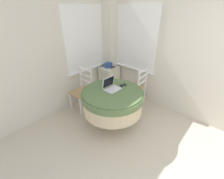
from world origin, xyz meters
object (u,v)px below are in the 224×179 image
(round_dining_table, at_px, (113,99))
(corner_cabinet, at_px, (109,79))
(laptop, at_px, (111,87))
(cell_phone, at_px, (125,85))
(dining_chair_near_back_window, at_px, (83,90))
(book_on_cabinet, at_px, (111,67))
(storage_box, at_px, (108,65))
(computer_mouse, at_px, (122,85))
(dining_chair_near_right_window, at_px, (136,88))

(round_dining_table, distance_m, corner_cabinet, 1.43)
(laptop, xyz_separation_m, corner_cabinet, (0.94, 0.93, -0.46))
(laptop, height_order, cell_phone, laptop)
(dining_chair_near_back_window, height_order, corner_cabinet, dining_chair_near_back_window)
(book_on_cabinet, bearing_deg, round_dining_table, -136.11)
(cell_phone, distance_m, book_on_cabinet, 1.20)
(corner_cabinet, height_order, book_on_cabinet, book_on_cabinet)
(round_dining_table, relative_size, cell_phone, 10.47)
(round_dining_table, relative_size, storage_box, 6.49)
(laptop, distance_m, storage_box, 1.30)
(dining_chair_near_back_window, bearing_deg, round_dining_table, -87.57)
(corner_cabinet, distance_m, storage_box, 0.43)
(computer_mouse, xyz_separation_m, dining_chair_near_right_window, (0.63, 0.05, -0.32))
(laptop, bearing_deg, corner_cabinet, 44.44)
(computer_mouse, bearing_deg, laptop, 158.16)
(laptop, height_order, book_on_cabinet, laptop)
(laptop, relative_size, storage_box, 1.69)
(computer_mouse, bearing_deg, storage_box, 55.18)
(storage_box, bearing_deg, laptop, -134.55)
(computer_mouse, height_order, cell_phone, computer_mouse)
(cell_phone, xyz_separation_m, storage_box, (0.61, 1.03, 0.01))
(round_dining_table, xyz_separation_m, laptop, (0.05, 0.08, 0.23))
(book_on_cabinet, bearing_deg, corner_cabinet, 138.71)
(laptop, xyz_separation_m, cell_phone, (0.31, -0.10, -0.04))
(cell_phone, relative_size, dining_chair_near_back_window, 0.11)
(round_dining_table, bearing_deg, laptop, 58.05)
(cell_phone, height_order, book_on_cabinet, cell_phone)
(dining_chair_near_back_window, height_order, dining_chair_near_right_window, same)
(round_dining_table, bearing_deg, dining_chair_near_right_window, 2.83)
(dining_chair_near_back_window, distance_m, storage_box, 1.06)
(computer_mouse, height_order, book_on_cabinet, computer_mouse)
(dining_chair_near_right_window, relative_size, corner_cabinet, 1.40)
(dining_chair_near_back_window, xyz_separation_m, book_on_cabinet, (1.06, 0.09, 0.26))
(laptop, height_order, computer_mouse, laptop)
(laptop, relative_size, cell_phone, 2.72)
(dining_chair_near_back_window, height_order, book_on_cabinet, dining_chair_near_back_window)
(cell_phone, bearing_deg, round_dining_table, 177.27)
(corner_cabinet, bearing_deg, computer_mouse, -126.01)
(laptop, distance_m, computer_mouse, 0.23)
(cell_phone, distance_m, corner_cabinet, 1.28)
(dining_chair_near_right_window, bearing_deg, dining_chair_near_back_window, 137.66)
(cell_phone, height_order, dining_chair_near_right_window, dining_chair_near_right_window)
(laptop, relative_size, computer_mouse, 3.73)
(storage_box, bearing_deg, dining_chair_near_back_window, -173.05)
(dining_chair_near_back_window, xyz_separation_m, storage_box, (1.00, 0.12, 0.31))
(corner_cabinet, xyz_separation_m, storage_box, (-0.03, 0.00, 0.43))
(cell_phone, distance_m, storage_box, 1.19)
(computer_mouse, xyz_separation_m, storage_box, (0.71, 1.01, -0.01))
(computer_mouse, bearing_deg, dining_chair_near_right_window, 4.34)
(dining_chair_near_back_window, distance_m, corner_cabinet, 1.04)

